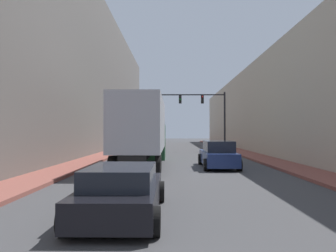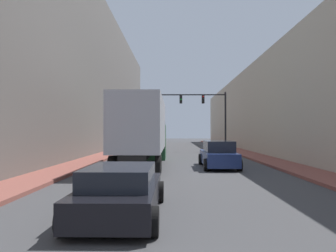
# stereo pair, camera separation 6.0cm
# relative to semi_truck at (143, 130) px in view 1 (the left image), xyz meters

# --- Properties ---
(sidewalk_right) EXTENTS (2.09, 80.00, 0.15)m
(sidewalk_right) POSITION_rel_semi_truck_xyz_m (8.86, 9.45, -2.20)
(sidewalk_right) COLOR brown
(sidewalk_right) RESTS_ON ground
(sidewalk_left) EXTENTS (2.09, 80.00, 0.15)m
(sidewalk_left) POSITION_rel_semi_truck_xyz_m (-4.17, 9.45, -2.20)
(sidewalk_left) COLOR brown
(sidewalk_left) RESTS_ON ground
(building_right) EXTENTS (6.00, 80.00, 9.15)m
(building_right) POSITION_rel_semi_truck_xyz_m (12.90, 9.45, 2.30)
(building_right) COLOR #BCB29E
(building_right) RESTS_ON ground
(building_left) EXTENTS (6.00, 80.00, 15.97)m
(building_left) POSITION_rel_semi_truck_xyz_m (-8.22, 9.45, 5.71)
(building_left) COLOR #66605B
(building_left) RESTS_ON ground
(semi_truck) EXTENTS (2.58, 12.38, 4.10)m
(semi_truck) POSITION_rel_semi_truck_xyz_m (0.00, 0.00, 0.00)
(semi_truck) COLOR #B2B7C1
(semi_truck) RESTS_ON ground
(sedan_car) EXTENTS (2.11, 4.66, 1.31)m
(sedan_car) POSITION_rel_semi_truck_xyz_m (0.53, -12.35, -1.64)
(sedan_car) COLOR black
(sedan_car) RESTS_ON ground
(suv_car) EXTENTS (2.06, 4.99, 1.62)m
(suv_car) POSITION_rel_semi_truck_xyz_m (4.62, -0.97, -1.50)
(suv_car) COLOR navy
(suv_car) RESTS_ON ground
(traffic_signal_gantry) EXTENTS (7.48, 0.35, 6.54)m
(traffic_signal_gantry) POSITION_rel_semi_truck_xyz_m (5.87, 15.33, 2.30)
(traffic_signal_gantry) COLOR black
(traffic_signal_gantry) RESTS_ON ground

